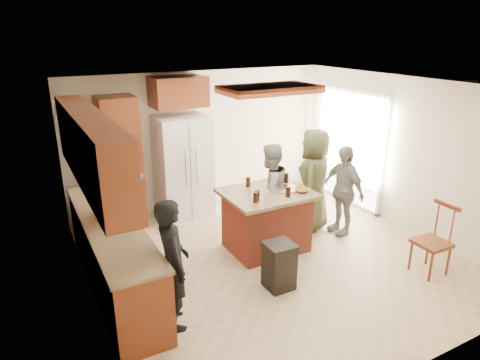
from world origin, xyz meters
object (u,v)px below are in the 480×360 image
person_behind_left (270,191)px  refrigerator (183,167)px  person_behind_right (314,180)px  trash_bin (279,265)px  person_side_right (343,190)px  kitchen_island (266,220)px  person_front_left (173,264)px  spindle_chair (433,243)px  person_counter (124,222)px

person_behind_left → refrigerator: (-0.91, 1.41, 0.14)m
person_behind_left → person_behind_right: size_ratio=0.90×
person_behind_right → trash_bin: (-1.48, -1.26, -0.53)m
person_behind_left → person_side_right: (1.08, -0.49, -0.02)m
person_behind_right → refrigerator: 2.28m
person_behind_left → kitchen_island: bearing=41.1°
person_side_right → kitchen_island: size_ratio=1.16×
person_front_left → spindle_chair: (3.47, -0.63, -0.31)m
refrigerator → person_behind_right: bearing=-42.0°
person_counter → spindle_chair: bearing=-108.9°
refrigerator → spindle_chair: refrigerator is taller
person_behind_right → person_counter: (-3.15, -0.08, -0.04)m
person_front_left → refrigerator: bearing=-16.8°
person_front_left → person_behind_right: size_ratio=0.90×
person_counter → person_side_right: bearing=-87.3°
person_front_left → spindle_chair: 3.54m
person_side_right → refrigerator: refrigerator is taller
person_side_right → trash_bin: person_side_right is taller
refrigerator → trash_bin: refrigerator is taller
person_side_right → person_counter: person_counter is taller
person_behind_left → person_counter: (-2.36, -0.20, 0.05)m
person_front_left → person_behind_right: bearing=-59.4°
person_front_left → trash_bin: 1.50m
person_behind_right → kitchen_island: bearing=-28.1°
refrigerator → person_side_right: bearing=-43.7°
kitchen_island → trash_bin: 1.07m
refrigerator → spindle_chair: (2.25, -3.46, -0.45)m
person_side_right → person_counter: bearing=-96.3°
person_counter → refrigerator: 2.17m
person_front_left → refrigerator: 3.08m
trash_bin → kitchen_island: bearing=67.4°
person_side_right → person_counter: 3.46m
person_behind_left → person_behind_right: (0.78, -0.11, 0.09)m
person_front_left → refrigerator: refrigerator is taller
person_side_right → trash_bin: (-1.78, -0.88, -0.42)m
person_behind_right → trash_bin: size_ratio=2.70×
person_counter → trash_bin: person_counter is taller
person_counter → person_behind_right: bearing=-80.9°
person_behind_left → person_counter: person_counter is taller
person_front_left → person_counter: 1.24m
spindle_chair → person_behind_right: bearing=106.1°
person_front_left → kitchen_island: (1.84, 1.02, -0.29)m
person_behind_right → trash_bin: 2.01m
person_behind_right → person_side_right: 0.49m
trash_bin → refrigerator: bearing=94.3°
refrigerator → spindle_chair: bearing=-56.9°
person_front_left → person_behind_left: (2.13, 1.41, -0.00)m
kitchen_island → person_front_left: bearing=-150.9°
person_front_left → person_counter: (-0.23, 1.22, 0.05)m
kitchen_island → person_behind_right: bearing=14.5°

